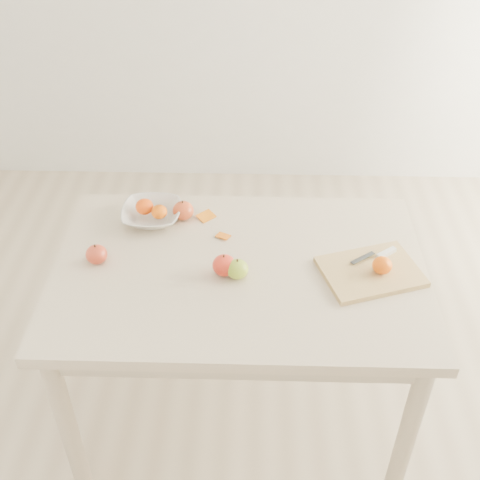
{
  "coord_description": "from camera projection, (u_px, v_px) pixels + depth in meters",
  "views": [
    {
      "loc": [
        0.04,
        -1.46,
        2.02
      ],
      "look_at": [
        0.0,
        0.05,
        0.82
      ],
      "focal_mm": 45.0,
      "sensor_mm": 36.0,
      "label": 1
    }
  ],
  "objects": [
    {
      "name": "apple_red_e",
      "position": [
        224.0,
        265.0,
        1.88
      ],
      "size": [
        0.08,
        0.08,
        0.07
      ],
      "primitive_type": "ellipsoid",
      "color": "#A30B18",
      "rests_on": "table"
    },
    {
      "name": "bowl_tangerine_near",
      "position": [
        144.0,
        207.0,
        2.1
      ],
      "size": [
        0.06,
        0.06,
        0.06
      ],
      "primitive_type": "ellipsoid",
      "color": "#D54507",
      "rests_on": "fruit_bowl"
    },
    {
      "name": "cutting_board",
      "position": [
        370.0,
        272.0,
        1.9
      ],
      "size": [
        0.35,
        0.3,
        0.02
      ],
      "primitive_type": "cube",
      "rotation": [
        0.0,
        0.0,
        0.31
      ],
      "color": "tan",
      "rests_on": "table"
    },
    {
      "name": "apple_red_b",
      "position": [
        97.0,
        254.0,
        1.93
      ],
      "size": [
        0.07,
        0.07,
        0.06
      ],
      "primitive_type": "ellipsoid",
      "color": "maroon",
      "rests_on": "table"
    },
    {
      "name": "paring_knife",
      "position": [
        383.0,
        254.0,
        1.94
      ],
      "size": [
        0.16,
        0.09,
        0.01
      ],
      "color": "white",
      "rests_on": "cutting_board"
    },
    {
      "name": "board_tangerine",
      "position": [
        382.0,
        265.0,
        1.87
      ],
      "size": [
        0.06,
        0.06,
        0.05
      ],
      "primitive_type": "ellipsoid",
      "color": "#D46607",
      "rests_on": "cutting_board"
    },
    {
      "name": "apple_red_a",
      "position": [
        183.0,
        211.0,
        2.11
      ],
      "size": [
        0.07,
        0.07,
        0.07
      ],
      "primitive_type": "ellipsoid",
      "color": "maroon",
      "rests_on": "table"
    },
    {
      "name": "orange_peel_a",
      "position": [
        206.0,
        217.0,
        2.14
      ],
      "size": [
        0.07,
        0.07,
        0.01
      ],
      "primitive_type": "cube",
      "rotation": [
        0.21,
        0.0,
        0.76
      ],
      "color": "#CC690E",
      "rests_on": "table"
    },
    {
      "name": "ground",
      "position": [
        240.0,
        409.0,
        2.4
      ],
      "size": [
        3.5,
        3.5,
        0.0
      ],
      "primitive_type": "plane",
      "color": "#C6B293",
      "rests_on": "ground"
    },
    {
      "name": "table",
      "position": [
        240.0,
        289.0,
        1.99
      ],
      "size": [
        1.2,
        0.8,
        0.75
      ],
      "color": "beige",
      "rests_on": "ground"
    },
    {
      "name": "bowl_tangerine_far",
      "position": [
        159.0,
        212.0,
        2.08
      ],
      "size": [
        0.06,
        0.06,
        0.05
      ],
      "primitive_type": "ellipsoid",
      "color": "orange",
      "rests_on": "fruit_bowl"
    },
    {
      "name": "apple_green",
      "position": [
        237.0,
        269.0,
        1.87
      ],
      "size": [
        0.07,
        0.07,
        0.06
      ],
      "primitive_type": "ellipsoid",
      "color": "#759A13",
      "rests_on": "table"
    },
    {
      "name": "orange_peel_b",
      "position": [
        223.0,
        237.0,
        2.05
      ],
      "size": [
        0.06,
        0.05,
        0.01
      ],
      "primitive_type": "cube",
      "rotation": [
        -0.14,
        0.0,
        -0.45
      ],
      "color": "#CA5E0E",
      "rests_on": "table"
    },
    {
      "name": "fruit_bowl",
      "position": [
        152.0,
        214.0,
        2.11
      ],
      "size": [
        0.21,
        0.21,
        0.05
      ],
      "primitive_type": "imported",
      "color": "silver",
      "rests_on": "table"
    }
  ]
}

